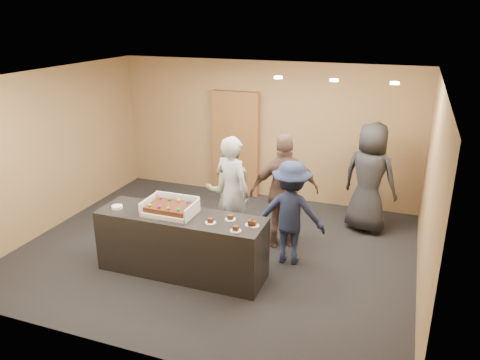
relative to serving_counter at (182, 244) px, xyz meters
The scene contains 17 objects.
room 1.21m from the serving_counter, 76.39° to the left, with size 6.04×6.00×2.70m.
serving_counter is the anchor object (origin of this frame).
storage_cabinet 3.28m from the serving_counter, 96.87° to the left, with size 0.96×0.15×2.11m, color brown.
cake_box 0.52m from the serving_counter, behind, with size 0.71×0.49×0.21m.
sheet_cake 0.57m from the serving_counter, behind, with size 0.60×0.42×0.12m.
plate_stack 1.08m from the serving_counter, behind, with size 0.16×0.16×0.04m, color white.
slice_a 0.69m from the serving_counter, 10.01° to the right, with size 0.15×0.15×0.07m.
slice_b 0.86m from the serving_counter, ahead, with size 0.15×0.15×0.07m.
slice_c 1.03m from the serving_counter, 12.27° to the right, with size 0.15×0.15×0.07m.
slice_d 1.13m from the serving_counter, ahead, with size 0.15×0.15×0.07m.
slice_e 1.17m from the serving_counter, ahead, with size 0.15×0.15×0.07m.
person_server_grey 1.23m from the serving_counter, 71.82° to the left, with size 0.66×0.43×1.80m, color #ACACB1.
person_sage_man 1.43m from the serving_counter, 82.10° to the left, with size 0.78×0.61×1.60m, color gray.
person_navy_man 1.64m from the serving_counter, 32.18° to the left, with size 1.02×0.59×1.58m, color #1B2340.
person_brown_extra 1.81m from the serving_counter, 49.46° to the left, with size 1.08×0.45×1.84m, color brown.
person_dark_suit 3.36m from the serving_counter, 45.69° to the left, with size 0.92×0.60×1.88m, color #242529.
ceiling_spotlights 3.13m from the serving_counter, 35.82° to the left, with size 1.72×0.12×0.03m.
Camera 1 is at (2.63, -6.07, 3.57)m, focal length 35.00 mm.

